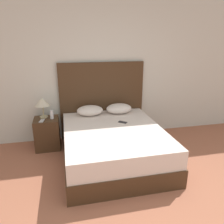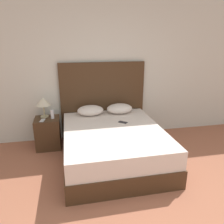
% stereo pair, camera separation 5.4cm
% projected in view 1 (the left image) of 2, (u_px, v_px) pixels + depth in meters
% --- Properties ---
extents(wall_back, '(10.00, 0.06, 2.70)m').
position_uv_depth(wall_back, '(105.00, 70.00, 4.26)').
color(wall_back, silver).
rests_on(wall_back, ground_plane).
extents(bed, '(1.59, 1.93, 0.56)m').
position_uv_depth(bed, '(113.00, 144.00, 3.60)').
color(bed, '#422B19').
rests_on(bed, ground_plane).
extents(headboard, '(1.66, 0.05, 1.52)m').
position_uv_depth(headboard, '(102.00, 101.00, 4.36)').
color(headboard, '#422B19').
rests_on(headboard, ground_plane).
extents(pillow_left, '(0.49, 0.36, 0.19)m').
position_uv_depth(pillow_left, '(90.00, 110.00, 4.10)').
color(pillow_left, silver).
rests_on(pillow_left, bed).
extents(pillow_right, '(0.49, 0.36, 0.19)m').
position_uv_depth(pillow_right, '(119.00, 108.00, 4.22)').
color(pillow_right, silver).
rests_on(pillow_right, bed).
extents(phone_on_bed, '(0.16, 0.15, 0.01)m').
position_uv_depth(phone_on_bed, '(123.00, 122.00, 3.76)').
color(phone_on_bed, '#232328').
rests_on(phone_on_bed, bed).
extents(nightstand, '(0.43, 0.43, 0.57)m').
position_uv_depth(nightstand, '(47.00, 133.00, 4.01)').
color(nightstand, '#422B19').
rests_on(nightstand, ground_plane).
extents(table_lamp, '(0.27, 0.27, 0.37)m').
position_uv_depth(table_lamp, '(42.00, 102.00, 3.90)').
color(table_lamp, tan).
rests_on(table_lamp, nightstand).
extents(phone_on_nightstand, '(0.09, 0.16, 0.01)m').
position_uv_depth(phone_on_nightstand, '(42.00, 121.00, 3.80)').
color(phone_on_nightstand, '#B7B7BC').
rests_on(phone_on_nightstand, nightstand).
extents(toiletry_bottle, '(0.06, 0.06, 0.16)m').
position_uv_depth(toiletry_bottle, '(52.00, 115.00, 3.89)').
color(toiletry_bottle, silver).
rests_on(toiletry_bottle, nightstand).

